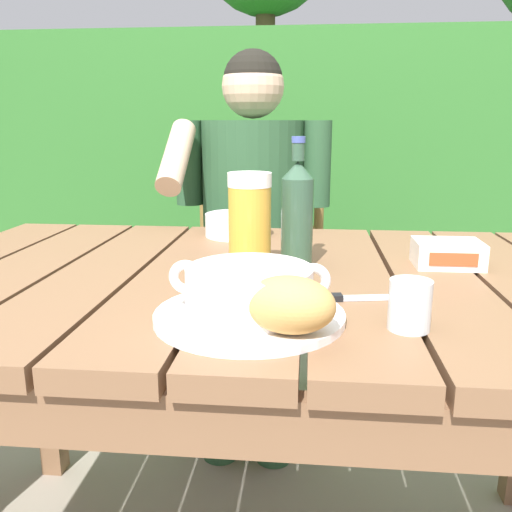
{
  "coord_description": "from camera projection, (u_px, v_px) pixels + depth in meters",
  "views": [
    {
      "loc": [
        0.08,
        -0.99,
        1.04
      ],
      "look_at": [
        -0.0,
        -0.16,
        0.83
      ],
      "focal_mm": 38.01,
      "sensor_mm": 36.0,
      "label": 1
    }
  ],
  "objects": [
    {
      "name": "soup_bowl",
      "position": [
        249.0,
        289.0,
        0.77
      ],
      "size": [
        0.23,
        0.18,
        0.07
      ],
      "color": "white",
      "rests_on": "serving_plate"
    },
    {
      "name": "table_knife",
      "position": [
        340.0,
        298.0,
        0.87
      ],
      "size": [
        0.15,
        0.04,
        0.01
      ],
      "color": "silver",
      "rests_on": "dining_table"
    },
    {
      "name": "serving_plate",
      "position": [
        249.0,
        316.0,
        0.78
      ],
      "size": [
        0.28,
        0.28,
        0.01
      ],
      "color": "white",
      "rests_on": "dining_table"
    },
    {
      "name": "butter_tub",
      "position": [
        447.0,
        254.0,
        1.07
      ],
      "size": [
        0.13,
        0.1,
        0.05
      ],
      "color": "white",
      "rests_on": "dining_table"
    },
    {
      "name": "dining_table",
      "position": [
        264.0,
        317.0,
        1.05
      ],
      "size": [
        1.43,
        0.88,
        0.76
      ],
      "color": "brown",
      "rests_on": "ground_plane"
    },
    {
      "name": "water_glass_small",
      "position": [
        410.0,
        305.0,
        0.74
      ],
      "size": [
        0.06,
        0.06,
        0.07
      ],
      "color": "silver",
      "rests_on": "dining_table"
    },
    {
      "name": "hedge_backdrop",
      "position": [
        347.0,
        116.0,
        2.73
      ],
      "size": [
        3.85,
        0.85,
        2.51
      ],
      "color": "#2D6728",
      "rests_on": "ground_plane"
    },
    {
      "name": "person_eating",
      "position": [
        251.0,
        221.0,
        1.7
      ],
      "size": [
        0.48,
        0.47,
        1.25
      ],
      "color": "#284E2F",
      "rests_on": "ground_plane"
    },
    {
      "name": "chair_near_diner",
      "position": [
        258.0,
        280.0,
        1.95
      ],
      "size": [
        0.47,
        0.41,
        1.02
      ],
      "color": "olive",
      "rests_on": "ground_plane"
    },
    {
      "name": "bread_roll",
      "position": [
        290.0,
        305.0,
        0.7
      ],
      "size": [
        0.14,
        0.12,
        0.07
      ],
      "color": "tan",
      "rests_on": "serving_plate"
    },
    {
      "name": "beer_bottle",
      "position": [
        297.0,
        213.0,
        1.05
      ],
      "size": [
        0.06,
        0.06,
        0.25
      ],
      "color": "#30503A",
      "rests_on": "dining_table"
    },
    {
      "name": "diner_bowl",
      "position": [
        237.0,
        225.0,
        1.35
      ],
      "size": [
        0.16,
        0.16,
        0.06
      ],
      "color": "white",
      "rests_on": "dining_table"
    },
    {
      "name": "beer_glass",
      "position": [
        250.0,
        223.0,
        1.0
      ],
      "size": [
        0.08,
        0.08,
        0.19
      ],
      "color": "gold",
      "rests_on": "dining_table"
    }
  ]
}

